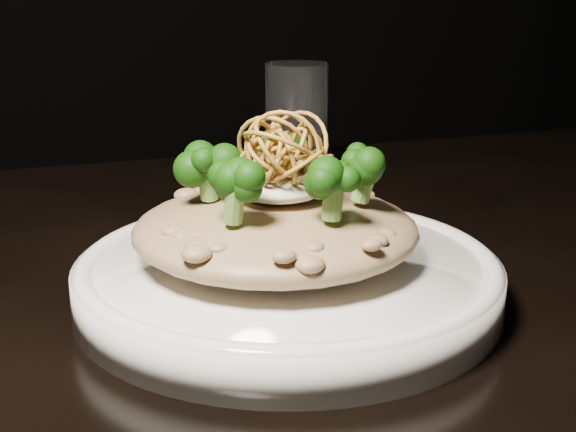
{
  "coord_description": "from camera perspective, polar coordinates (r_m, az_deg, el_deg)",
  "views": [
    {
      "loc": [
        -0.15,
        -0.44,
        0.94
      ],
      "look_at": [
        -0.0,
        -0.01,
        0.81
      ],
      "focal_mm": 50.0,
      "sensor_mm": 36.0,
      "label": 1
    }
  ],
  "objects": [
    {
      "name": "table",
      "position": [
        0.54,
        -0.3,
        -13.59
      ],
      "size": [
        1.1,
        0.8,
        0.75
      ],
      "color": "black",
      "rests_on": "ground"
    },
    {
      "name": "plate",
      "position": [
        0.49,
        0.0,
        -4.67
      ],
      "size": [
        0.26,
        0.26,
        0.03
      ],
      "primitive_type": "cylinder",
      "color": "white",
      "rests_on": "table"
    },
    {
      "name": "risotto",
      "position": [
        0.48,
        -0.88,
        -0.96
      ],
      "size": [
        0.17,
        0.17,
        0.04
      ],
      "primitive_type": "ellipsoid",
      "color": "brown",
      "rests_on": "plate"
    },
    {
      "name": "broccoli",
      "position": [
        0.46,
        -0.39,
        3.67
      ],
      "size": [
        0.13,
        0.13,
        0.05
      ],
      "primitive_type": null,
      "color": "black",
      "rests_on": "risotto"
    },
    {
      "name": "cheese",
      "position": [
        0.47,
        -0.65,
        2.17
      ],
      "size": [
        0.06,
        0.06,
        0.02
      ],
      "primitive_type": "ellipsoid",
      "color": "white",
      "rests_on": "risotto"
    },
    {
      "name": "shallots",
      "position": [
        0.46,
        -0.59,
        4.92
      ],
      "size": [
        0.05,
        0.05,
        0.03
      ],
      "primitive_type": null,
      "color": "brown",
      "rests_on": "cheese"
    },
    {
      "name": "drinking_glass",
      "position": [
        0.79,
        0.61,
        6.91
      ],
      "size": [
        0.07,
        0.07,
        0.11
      ],
      "primitive_type": "cylinder",
      "rotation": [
        0.0,
        0.0,
        -0.24
      ],
      "color": "white",
      "rests_on": "table"
    }
  ]
}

